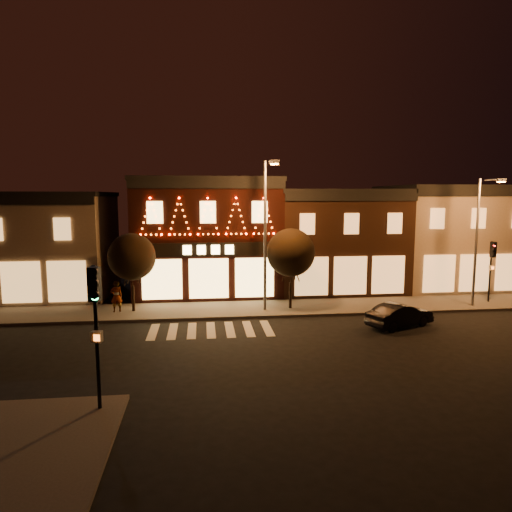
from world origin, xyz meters
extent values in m
plane|color=black|center=(0.00, 0.00, 0.00)|extent=(120.00, 120.00, 0.00)
cube|color=#47423D|center=(2.00, 8.00, 0.07)|extent=(44.00, 4.00, 0.15)
cube|color=#7F6D5A|center=(-13.00, 14.00, 3.50)|extent=(12.00, 8.00, 7.00)
cube|color=black|center=(-13.00, 14.00, 7.15)|extent=(12.20, 8.20, 0.30)
cube|color=black|center=(0.00, 14.00, 4.00)|extent=(10.00, 8.00, 8.00)
cube|color=black|center=(0.00, 14.00, 8.15)|extent=(10.20, 8.20, 0.30)
cube|color=black|center=(0.00, 9.95, 7.75)|extent=(10.00, 0.25, 0.50)
cube|color=black|center=(0.00, 9.90, 3.60)|extent=(9.00, 0.15, 0.90)
cube|color=#FFD87F|center=(0.00, 9.80, 3.60)|extent=(3.40, 0.08, 0.60)
cube|color=#381F13|center=(9.50, 14.00, 3.60)|extent=(9.00, 8.00, 7.20)
cube|color=black|center=(9.50, 14.00, 7.35)|extent=(9.20, 8.20, 0.30)
cube|color=black|center=(9.50, 9.95, 6.95)|extent=(9.00, 0.25, 0.50)
cube|color=#7F6D5A|center=(18.50, 14.00, 3.75)|extent=(9.00, 8.00, 7.50)
cube|color=black|center=(18.50, 14.00, 7.65)|extent=(9.20, 8.20, 0.30)
cube|color=black|center=(18.50, 9.95, 7.25)|extent=(9.00, 0.25, 0.50)
cylinder|color=black|center=(-3.80, -4.94, 2.52)|extent=(0.12, 0.12, 4.73)
cube|color=black|center=(-3.75, -5.16, 4.32)|extent=(0.39, 0.38, 1.08)
cylinder|color=#19FF72|center=(-3.71, -5.32, 3.96)|extent=(0.23, 0.11, 0.23)
cube|color=beige|center=(-3.75, -5.14, 2.62)|extent=(0.37, 0.30, 0.35)
cylinder|color=black|center=(18.22, 7.88, 2.14)|extent=(0.11, 0.11, 3.99)
cube|color=black|center=(18.19, 7.68, 3.61)|extent=(0.34, 0.32, 1.00)
cylinder|color=#FF140C|center=(18.17, 7.53, 3.95)|extent=(0.21, 0.08, 0.21)
cube|color=beige|center=(18.19, 7.70, 2.43)|extent=(0.33, 0.25, 0.32)
cylinder|color=#59595E|center=(3.36, 7.51, 4.61)|extent=(0.18, 0.18, 8.92)
cylinder|color=#59595E|center=(3.49, 6.63, 8.95)|extent=(0.38, 1.78, 0.11)
cube|color=#59595E|center=(3.63, 5.75, 8.90)|extent=(0.60, 0.39, 0.20)
cube|color=orange|center=(3.63, 5.75, 8.78)|extent=(0.45, 0.28, 0.06)
cylinder|color=#59595E|center=(16.57, 7.01, 4.13)|extent=(0.16, 0.16, 7.95)
cylinder|color=#59595E|center=(16.73, 6.23, 8.00)|extent=(0.43, 1.58, 0.10)
cube|color=#59595E|center=(16.90, 5.45, 7.95)|extent=(0.54, 0.38, 0.18)
cube|color=orange|center=(16.90, 5.45, 7.84)|extent=(0.41, 0.27, 0.05)
cylinder|color=black|center=(-4.56, 8.07, 0.92)|extent=(0.18, 0.18, 1.54)
sphere|color=black|center=(-4.56, 8.07, 3.44)|extent=(2.81, 2.81, 2.81)
cylinder|color=black|center=(4.97, 7.69, 0.96)|extent=(0.18, 0.18, 1.61)
sphere|color=black|center=(4.97, 7.69, 3.61)|extent=(2.95, 2.95, 2.95)
imported|color=black|center=(10.17, 3.44, 0.64)|extent=(4.11, 2.80, 1.28)
imported|color=gray|center=(-5.53, 7.98, 1.09)|extent=(0.79, 0.65, 1.87)
camera|label=1|loc=(-0.38, -19.77, 7.06)|focal=32.38mm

